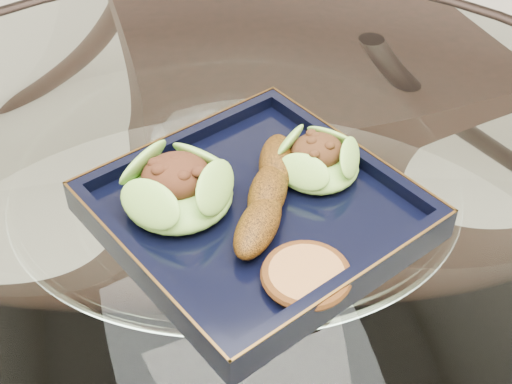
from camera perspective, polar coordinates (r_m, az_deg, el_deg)
name	(u,v)px	position (r m, az deg, el deg)	size (l,w,h in m)	color
dining_table	(239,315)	(0.84, -1.36, -9.82)	(1.13, 1.13, 0.77)	white
dining_chair	(270,60)	(1.28, 1.16, 10.49)	(0.47, 0.47, 1.06)	black
navy_plate	(256,215)	(0.70, 0.00, -1.84)	(0.27, 0.27, 0.02)	black
lettuce_wrap_left	(178,190)	(0.69, -6.28, 0.16)	(0.11, 0.11, 0.04)	#639B2D
lettuce_wrap_right	(317,162)	(0.72, 4.93, 2.44)	(0.09, 0.09, 0.03)	#63AE32
roasted_plantain	(268,193)	(0.68, 0.96, -0.05)	(0.17, 0.04, 0.03)	#66390A
crumb_patty	(306,276)	(0.62, 4.05, -6.75)	(0.07, 0.07, 0.01)	#AC7139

